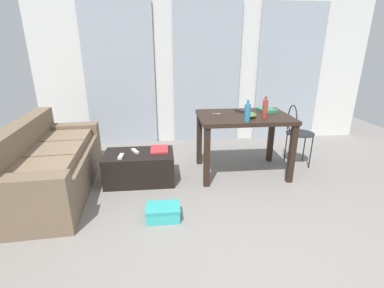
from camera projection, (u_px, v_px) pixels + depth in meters
ground_plane at (230, 192)px, 3.30m from camera, size 7.64×7.64×0.00m
wall_back at (206, 65)px, 4.71m from camera, size 5.64×0.10×2.65m
curtains at (207, 75)px, 4.69m from camera, size 4.01×0.03×2.31m
couch at (49, 165)px, 3.23m from camera, size 0.92×1.94×0.82m
coffee_table at (140, 167)px, 3.50m from camera, size 0.85×0.50×0.38m
craft_table at (244, 124)px, 3.59m from camera, size 1.16×0.80×0.80m
wire_chair at (296, 128)px, 3.88m from camera, size 0.38×0.40×0.87m
bottle_near at (247, 113)px, 3.20m from camera, size 0.07×0.07×0.26m
bottle_far at (265, 108)px, 3.39m from camera, size 0.06×0.06×0.26m
bowl at (251, 115)px, 3.40m from camera, size 0.15×0.15×0.07m
book_stack at (267, 110)px, 3.74m from camera, size 0.24×0.28×0.04m
tv_remote_on_table at (240, 111)px, 3.72m from camera, size 0.11×0.16×0.03m
scissors at (215, 114)px, 3.61m from camera, size 0.11×0.06×0.00m
tv_remote_primary at (135, 151)px, 3.46m from camera, size 0.12×0.17×0.02m
tv_remote_secondary at (121, 156)px, 3.30m from camera, size 0.06×0.16×0.02m
magazine at (159, 149)px, 3.53m from camera, size 0.22×0.28×0.02m
shoebox at (163, 212)px, 2.76m from camera, size 0.34×0.24×0.14m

